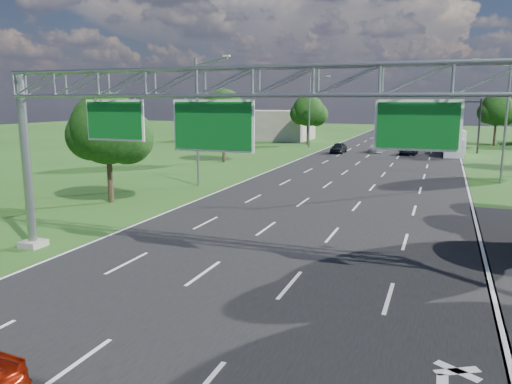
% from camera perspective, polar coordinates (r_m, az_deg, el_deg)
% --- Properties ---
extents(ground, '(220.00, 220.00, 0.00)m').
position_cam_1_polar(ground, '(36.82, 9.54, -0.36)').
color(ground, '#224915').
rests_on(ground, ground).
extents(road, '(18.00, 180.00, 0.02)m').
position_cam_1_polar(road, '(36.82, 9.54, -0.36)').
color(road, black).
rests_on(road, ground).
extents(sign_gantry, '(23.50, 1.00, 9.56)m').
position_cam_1_polar(sign_gantry, '(18.70, 0.21, 10.66)').
color(sign_gantry, gray).
rests_on(sign_gantry, ground).
extents(traffic_signal, '(12.21, 0.24, 7.00)m').
position_cam_1_polar(traffic_signal, '(70.55, 21.37, 8.42)').
color(traffic_signal, black).
rests_on(traffic_signal, ground).
extents(streetlight_l_near, '(2.97, 0.22, 10.16)m').
position_cam_1_polar(streetlight_l_near, '(39.91, -6.51, 8.61)').
color(streetlight_l_near, gray).
rests_on(streetlight_l_near, ground).
extents(streetlight_l_far, '(2.97, 0.22, 10.16)m').
position_cam_1_polar(streetlight_l_far, '(72.83, 6.28, 9.43)').
color(streetlight_l_far, gray).
rests_on(streetlight_l_far, ground).
extents(streetlight_r_mid, '(2.97, 0.22, 10.16)m').
position_cam_1_polar(streetlight_r_mid, '(45.76, 26.47, 7.83)').
color(streetlight_r_mid, gray).
rests_on(streetlight_r_mid, ground).
extents(tree_verge_la, '(5.76, 4.80, 7.40)m').
position_cam_1_polar(tree_verge_la, '(34.58, -16.46, 6.61)').
color(tree_verge_la, '#2D2116').
rests_on(tree_verge_la, ground).
extents(tree_verge_lb, '(5.76, 4.80, 8.06)m').
position_cam_1_polar(tree_verge_lb, '(55.47, -3.66, 8.99)').
color(tree_verge_lb, '#2D2116').
rests_on(tree_verge_lb, ground).
extents(tree_verge_lc, '(5.76, 4.80, 7.62)m').
position_cam_1_polar(tree_verge_lc, '(78.13, 6.04, 9.06)').
color(tree_verge_lc, '#2D2116').
rests_on(tree_verge_lc, ground).
extents(tree_verge_re, '(5.76, 4.80, 7.84)m').
position_cam_1_polar(tree_verge_re, '(83.89, 25.86, 8.33)').
color(tree_verge_re, '#2D2116').
rests_on(tree_verge_re, ground).
extents(building_left, '(14.00, 10.00, 5.00)m').
position_cam_1_polar(building_left, '(88.47, 1.58, 7.67)').
color(building_left, gray).
rests_on(building_left, ground).
extents(car_queue_a, '(2.14, 4.54, 1.28)m').
position_cam_1_polar(car_queue_a, '(68.56, 13.76, 5.00)').
color(car_queue_a, '#BBBBBB').
rests_on(car_queue_a, ground).
extents(car_queue_b, '(2.17, 4.23, 1.14)m').
position_cam_1_polar(car_queue_b, '(65.95, 17.06, 4.57)').
color(car_queue_b, black).
rests_on(car_queue_b, ground).
extents(car_queue_c, '(1.73, 4.06, 1.37)m').
position_cam_1_polar(car_queue_c, '(65.97, 9.42, 4.99)').
color(car_queue_c, black).
rests_on(car_queue_c, ground).
extents(box_truck, '(2.81, 8.40, 3.13)m').
position_cam_1_polar(box_truck, '(67.71, 21.63, 5.23)').
color(box_truck, silver).
rests_on(box_truck, ground).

